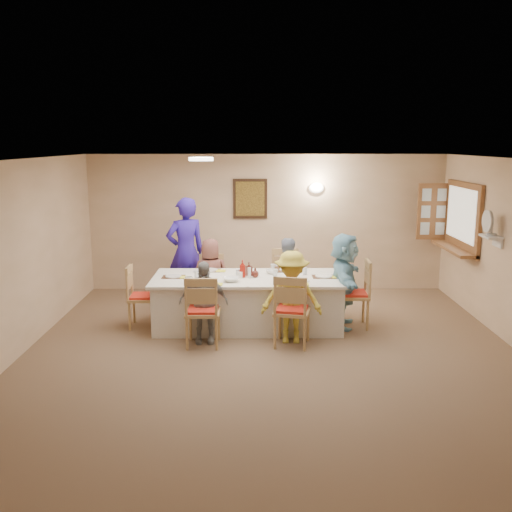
{
  "coord_description": "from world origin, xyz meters",
  "views": [
    {
      "loc": [
        -0.23,
        -6.9,
        2.72
      ],
      "look_at": [
        -0.2,
        1.4,
        1.05
      ],
      "focal_mm": 40.0,
      "sensor_mm": 36.0,
      "label": 1
    }
  ],
  "objects_px": {
    "chair_front_right": "(292,309)",
    "diner_front_left": "(204,302)",
    "serving_hatch": "(463,217)",
    "chair_left_end": "(144,296)",
    "dining_table": "(248,302)",
    "condiment_ketchup": "(242,269)",
    "diner_front_right": "(292,297)",
    "chair_right_end": "(352,293)",
    "diner_back_right": "(286,276)",
    "chair_front_left": "(203,310)",
    "desk_fan": "(490,226)",
    "diner_back_left": "(211,276)",
    "diner_right_end": "(344,280)",
    "chair_back_left": "(212,284)",
    "chair_back_right": "(286,281)",
    "caregiver": "(186,252)"
  },
  "relations": [
    {
      "from": "diner_back_right",
      "to": "diner_right_end",
      "type": "bearing_deg",
      "value": 132.45
    },
    {
      "from": "diner_back_right",
      "to": "diner_right_end",
      "type": "distance_m",
      "value": 1.07
    },
    {
      "from": "serving_hatch",
      "to": "chair_back_left",
      "type": "bearing_deg",
      "value": -175.46
    },
    {
      "from": "chair_back_left",
      "to": "chair_back_right",
      "type": "xyz_separation_m",
      "value": [
        1.2,
        0.0,
        0.04
      ]
    },
    {
      "from": "serving_hatch",
      "to": "desk_fan",
      "type": "distance_m",
      "value": 1.36
    },
    {
      "from": "chair_front_left",
      "to": "desk_fan",
      "type": "bearing_deg",
      "value": -171.33
    },
    {
      "from": "chair_back_right",
      "to": "diner_back_left",
      "type": "xyz_separation_m",
      "value": [
        -1.2,
        -0.12,
        0.11
      ]
    },
    {
      "from": "serving_hatch",
      "to": "chair_right_end",
      "type": "distance_m",
      "value": 2.48
    },
    {
      "from": "desk_fan",
      "to": "diner_back_left",
      "type": "relative_size",
      "value": 0.25
    },
    {
      "from": "dining_table",
      "to": "condiment_ketchup",
      "type": "height_order",
      "value": "condiment_ketchup"
    },
    {
      "from": "serving_hatch",
      "to": "chair_left_end",
      "type": "height_order",
      "value": "serving_hatch"
    },
    {
      "from": "diner_back_left",
      "to": "caregiver",
      "type": "relative_size",
      "value": 0.67
    },
    {
      "from": "diner_back_right",
      "to": "diner_right_end",
      "type": "relative_size",
      "value": 0.87
    },
    {
      "from": "diner_back_right",
      "to": "diner_front_right",
      "type": "relative_size",
      "value": 0.96
    },
    {
      "from": "chair_front_right",
      "to": "caregiver",
      "type": "relative_size",
      "value": 0.55
    },
    {
      "from": "desk_fan",
      "to": "caregiver",
      "type": "relative_size",
      "value": 0.16
    },
    {
      "from": "diner_back_right",
      "to": "caregiver",
      "type": "relative_size",
      "value": 0.67
    },
    {
      "from": "chair_front_left",
      "to": "diner_back_right",
      "type": "distance_m",
      "value": 1.91
    },
    {
      "from": "desk_fan",
      "to": "dining_table",
      "type": "height_order",
      "value": "desk_fan"
    },
    {
      "from": "dining_table",
      "to": "diner_front_right",
      "type": "relative_size",
      "value": 2.2
    },
    {
      "from": "chair_front_left",
      "to": "diner_back_left",
      "type": "relative_size",
      "value": 0.81
    },
    {
      "from": "dining_table",
      "to": "chair_back_left",
      "type": "bearing_deg",
      "value": 126.87
    },
    {
      "from": "chair_right_end",
      "to": "caregiver",
      "type": "relative_size",
      "value": 0.56
    },
    {
      "from": "chair_front_left",
      "to": "chair_right_end",
      "type": "height_order",
      "value": "chair_right_end"
    },
    {
      "from": "chair_left_end",
      "to": "condiment_ketchup",
      "type": "distance_m",
      "value": 1.53
    },
    {
      "from": "chair_back_right",
      "to": "diner_front_left",
      "type": "bearing_deg",
      "value": -129.13
    },
    {
      "from": "serving_hatch",
      "to": "chair_right_end",
      "type": "relative_size",
      "value": 1.47
    },
    {
      "from": "diner_back_left",
      "to": "diner_back_right",
      "type": "distance_m",
      "value": 1.2
    },
    {
      "from": "chair_back_right",
      "to": "caregiver",
      "type": "relative_size",
      "value": 0.55
    },
    {
      "from": "condiment_ketchup",
      "to": "dining_table",
      "type": "bearing_deg",
      "value": 9.79
    },
    {
      "from": "chair_right_end",
      "to": "chair_front_left",
      "type": "bearing_deg",
      "value": -67.45
    },
    {
      "from": "serving_hatch",
      "to": "desk_fan",
      "type": "relative_size",
      "value": 5.0
    },
    {
      "from": "caregiver",
      "to": "diner_front_left",
      "type": "bearing_deg",
      "value": 77.6
    },
    {
      "from": "chair_front_right",
      "to": "caregiver",
      "type": "bearing_deg",
      "value": -37.94
    },
    {
      "from": "chair_front_right",
      "to": "diner_back_left",
      "type": "xyz_separation_m",
      "value": [
        -1.2,
        1.48,
        0.11
      ]
    },
    {
      "from": "diner_back_left",
      "to": "condiment_ketchup",
      "type": "bearing_deg",
      "value": 116.2
    },
    {
      "from": "diner_back_left",
      "to": "diner_front_left",
      "type": "relative_size",
      "value": 1.07
    },
    {
      "from": "chair_right_end",
      "to": "caregiver",
      "type": "distance_m",
      "value": 2.87
    },
    {
      "from": "diner_right_end",
      "to": "condiment_ketchup",
      "type": "relative_size",
      "value": 5.53
    },
    {
      "from": "desk_fan",
      "to": "chair_front_left",
      "type": "bearing_deg",
      "value": -171.82
    },
    {
      "from": "diner_front_left",
      "to": "caregiver",
      "type": "distance_m",
      "value": 1.92
    },
    {
      "from": "chair_right_end",
      "to": "chair_left_end",
      "type": "bearing_deg",
      "value": -87.86
    },
    {
      "from": "chair_front_right",
      "to": "diner_front_left",
      "type": "relative_size",
      "value": 0.88
    },
    {
      "from": "dining_table",
      "to": "chair_front_right",
      "type": "relative_size",
      "value": 2.79
    },
    {
      "from": "chair_back_right",
      "to": "condiment_ketchup",
      "type": "distance_m",
      "value": 1.13
    },
    {
      "from": "chair_back_left",
      "to": "chair_back_right",
      "type": "height_order",
      "value": "chair_back_right"
    },
    {
      "from": "chair_left_end",
      "to": "diner_right_end",
      "type": "bearing_deg",
      "value": -91.72
    },
    {
      "from": "chair_front_right",
      "to": "diner_front_right",
      "type": "distance_m",
      "value": 0.18
    },
    {
      "from": "chair_left_end",
      "to": "diner_back_right",
      "type": "xyz_separation_m",
      "value": [
        2.15,
        0.68,
        0.14
      ]
    },
    {
      "from": "chair_right_end",
      "to": "diner_back_right",
      "type": "distance_m",
      "value": 1.17
    }
  ]
}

